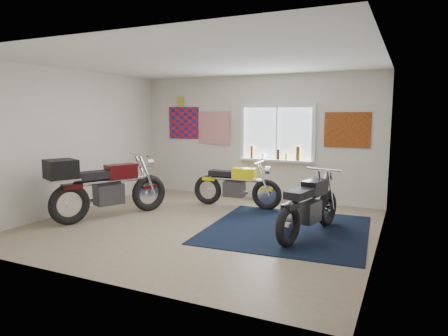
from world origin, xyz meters
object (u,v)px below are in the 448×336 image
at_px(yellow_triumph, 236,186).
at_px(black_chrome_bike, 309,208).
at_px(maroon_tourer, 102,186).
at_px(navy_rug, 287,229).

bearing_deg(yellow_triumph, black_chrome_bike, -38.56).
bearing_deg(maroon_tourer, navy_rug, -52.01).
relative_size(black_chrome_bike, maroon_tourer, 0.90).
height_order(navy_rug, maroon_tourer, maroon_tourer).
xyz_separation_m(yellow_triumph, black_chrome_bike, (1.78, -1.28, 0.02)).
bearing_deg(yellow_triumph, navy_rug, -41.77).
bearing_deg(navy_rug, maroon_tourer, -166.91).
bearing_deg(maroon_tourer, black_chrome_bike, -55.79).
bearing_deg(black_chrome_bike, yellow_triumph, 66.81).
height_order(yellow_triumph, black_chrome_bike, black_chrome_bike).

